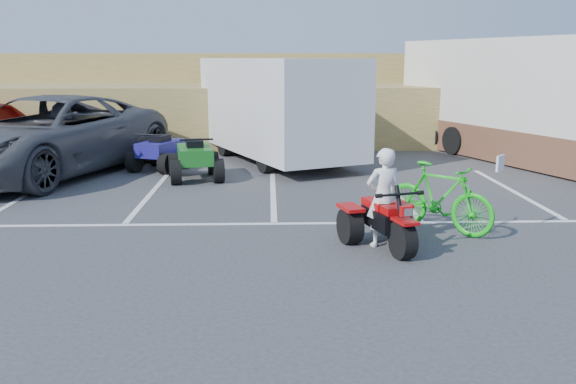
{
  "coord_description": "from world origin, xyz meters",
  "views": [
    {
      "loc": [
        -0.08,
        -8.23,
        2.95
      ],
      "look_at": [
        0.19,
        0.55,
        1.0
      ],
      "focal_mm": 38.0,
      "sensor_mm": 36.0,
      "label": 1
    }
  ],
  "objects_px": {
    "green_dirt_bike": "(439,197)",
    "quad_atv_green": "(196,179)",
    "quad_atv_blue": "(162,170)",
    "grey_pickup": "(47,136)",
    "rv_motorhome": "(532,110)",
    "cargo_trailer": "(277,106)",
    "rider": "(383,198)",
    "red_trike_atv": "(386,248)"
  },
  "relations": [
    {
      "from": "green_dirt_bike",
      "to": "quad_atv_green",
      "type": "height_order",
      "value": "green_dirt_bike"
    },
    {
      "from": "quad_atv_green",
      "to": "quad_atv_blue",
      "type": "bearing_deg",
      "value": 117.82
    },
    {
      "from": "grey_pickup",
      "to": "quad_atv_blue",
      "type": "bearing_deg",
      "value": 33.0
    },
    {
      "from": "rv_motorhome",
      "to": "quad_atv_green",
      "type": "distance_m",
      "value": 9.71
    },
    {
      "from": "quad_atv_blue",
      "to": "quad_atv_green",
      "type": "xyz_separation_m",
      "value": [
        1.07,
        -1.31,
        0.0
      ]
    },
    {
      "from": "cargo_trailer",
      "to": "rv_motorhome",
      "type": "relative_size",
      "value": 0.69
    },
    {
      "from": "rider",
      "to": "green_dirt_bike",
      "type": "height_order",
      "value": "rider"
    },
    {
      "from": "red_trike_atv",
      "to": "rider",
      "type": "relative_size",
      "value": 0.97
    },
    {
      "from": "rider",
      "to": "grey_pickup",
      "type": "height_order",
      "value": "grey_pickup"
    },
    {
      "from": "green_dirt_bike",
      "to": "quad_atv_blue",
      "type": "xyz_separation_m",
      "value": [
        -5.8,
        6.08,
        -0.6
      ]
    },
    {
      "from": "rider",
      "to": "green_dirt_bike",
      "type": "xyz_separation_m",
      "value": [
        1.12,
        0.8,
        -0.19
      ]
    },
    {
      "from": "rider",
      "to": "grey_pickup",
      "type": "relative_size",
      "value": 0.22
    },
    {
      "from": "red_trike_atv",
      "to": "cargo_trailer",
      "type": "distance_m",
      "value": 8.64
    },
    {
      "from": "rv_motorhome",
      "to": "rider",
      "type": "bearing_deg",
      "value": -146.85
    },
    {
      "from": "quad_atv_blue",
      "to": "green_dirt_bike",
      "type": "bearing_deg",
      "value": -24.64
    },
    {
      "from": "grey_pickup",
      "to": "quad_atv_blue",
      "type": "xyz_separation_m",
      "value": [
        2.75,
        0.61,
        -1.0
      ]
    },
    {
      "from": "red_trike_atv",
      "to": "rider",
      "type": "xyz_separation_m",
      "value": [
        -0.04,
        0.14,
        0.79
      ]
    },
    {
      "from": "rider",
      "to": "green_dirt_bike",
      "type": "distance_m",
      "value": 1.39
    },
    {
      "from": "cargo_trailer",
      "to": "green_dirt_bike",
      "type": "bearing_deg",
      "value": -93.92
    },
    {
      "from": "grey_pickup",
      "to": "quad_atv_green",
      "type": "height_order",
      "value": "grey_pickup"
    },
    {
      "from": "cargo_trailer",
      "to": "rv_motorhome",
      "type": "height_order",
      "value": "rv_motorhome"
    },
    {
      "from": "green_dirt_bike",
      "to": "grey_pickup",
      "type": "relative_size",
      "value": 0.28
    },
    {
      "from": "green_dirt_bike",
      "to": "grey_pickup",
      "type": "xyz_separation_m",
      "value": [
        -8.55,
        5.47,
        0.4
      ]
    },
    {
      "from": "quad_atv_blue",
      "to": "quad_atv_green",
      "type": "height_order",
      "value": "quad_atv_green"
    },
    {
      "from": "cargo_trailer",
      "to": "quad_atv_green",
      "type": "distance_m",
      "value": 3.7
    },
    {
      "from": "cargo_trailer",
      "to": "quad_atv_green",
      "type": "relative_size",
      "value": 4.02
    },
    {
      "from": "rider",
      "to": "rv_motorhome",
      "type": "bearing_deg",
      "value": -142.09
    },
    {
      "from": "cargo_trailer",
      "to": "quad_atv_green",
      "type": "bearing_deg",
      "value": -151.79
    },
    {
      "from": "grey_pickup",
      "to": "quad_atv_blue",
      "type": "distance_m",
      "value": 2.99
    },
    {
      "from": "green_dirt_bike",
      "to": "quad_atv_green",
      "type": "relative_size",
      "value": 1.19
    },
    {
      "from": "cargo_trailer",
      "to": "red_trike_atv",
      "type": "bearing_deg",
      "value": -102.97
    },
    {
      "from": "green_dirt_bike",
      "to": "grey_pickup",
      "type": "distance_m",
      "value": 10.15
    },
    {
      "from": "red_trike_atv",
      "to": "quad_atv_blue",
      "type": "bearing_deg",
      "value": 107.63
    },
    {
      "from": "rv_motorhome",
      "to": "quad_atv_blue",
      "type": "xyz_separation_m",
      "value": [
        -10.37,
        -1.02,
        -1.49
      ]
    },
    {
      "from": "quad_atv_blue",
      "to": "rider",
      "type": "bearing_deg",
      "value": -34.06
    },
    {
      "from": "rv_motorhome",
      "to": "quad_atv_blue",
      "type": "bearing_deg",
      "value": 164.58
    },
    {
      "from": "green_dirt_bike",
      "to": "cargo_trailer",
      "type": "height_order",
      "value": "cargo_trailer"
    },
    {
      "from": "red_trike_atv",
      "to": "cargo_trailer",
      "type": "relative_size",
      "value": 0.23
    },
    {
      "from": "red_trike_atv",
      "to": "cargo_trailer",
      "type": "xyz_separation_m",
      "value": [
        -1.59,
        8.34,
        1.58
      ]
    },
    {
      "from": "quad_atv_green",
      "to": "grey_pickup",
      "type": "bearing_deg",
      "value": 158.3
    },
    {
      "from": "rv_motorhome",
      "to": "cargo_trailer",
      "type": "bearing_deg",
      "value": 156.57
    },
    {
      "from": "rider",
      "to": "cargo_trailer",
      "type": "distance_m",
      "value": 8.38
    }
  ]
}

